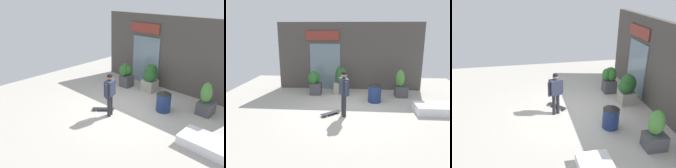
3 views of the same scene
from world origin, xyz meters
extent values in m
plane|color=#B2ADA3|center=(0.00, 0.00, 0.00)|extent=(12.00, 12.00, 0.00)
cube|color=#4C4742|center=(0.00, 3.18, 1.69)|extent=(7.23, 0.25, 3.37)
cube|color=slate|center=(-1.23, 3.04, 1.16)|extent=(1.54, 0.06, 2.32)
cube|color=maroon|center=(-1.35, 3.02, 2.72)|extent=(1.65, 0.05, 0.46)
cylinder|color=#28282D|center=(-0.05, -0.71, 0.41)|extent=(0.13, 0.13, 0.82)
cylinder|color=#28282D|center=(-0.10, -0.56, 0.41)|extent=(0.13, 0.13, 0.82)
cube|color=#2D3347|center=(-0.07, -0.64, 1.10)|extent=(0.39, 0.50, 0.58)
cylinder|color=#2D3347|center=(0.01, -0.89, 1.07)|extent=(0.09, 0.09, 0.55)
cylinder|color=#2D3347|center=(-0.16, -0.39, 1.07)|extent=(0.09, 0.09, 0.55)
sphere|color=#997051|center=(-0.07, -0.64, 1.50)|extent=(0.21, 0.21, 0.21)
sphere|color=black|center=(-0.07, -0.64, 1.54)|extent=(0.20, 0.20, 0.20)
cube|color=black|center=(-0.54, -0.54, 0.07)|extent=(0.75, 0.71, 0.02)
cylinder|color=silver|center=(-0.66, -0.80, 0.03)|extent=(0.06, 0.06, 0.05)
cylinder|color=silver|center=(-0.81, -0.64, 0.03)|extent=(0.06, 0.06, 0.05)
cylinder|color=silver|center=(-0.27, -0.44, 0.03)|extent=(0.06, 0.06, 0.05)
cylinder|color=silver|center=(-0.42, -0.28, 0.03)|extent=(0.06, 0.06, 0.05)
cube|color=#47474C|center=(2.43, 1.96, 0.24)|extent=(0.54, 0.64, 0.48)
ellipsoid|color=#4C8C3D|center=(2.36, 1.99, 0.83)|extent=(0.39, 0.43, 0.81)
ellipsoid|color=#4C8C3D|center=(2.36, 1.97, 0.84)|extent=(0.38, 0.51, 0.83)
cube|color=gray|center=(-0.40, 2.31, 0.27)|extent=(0.61, 0.60, 0.54)
ellipsoid|color=#235123|center=(-0.29, 2.31, 0.88)|extent=(0.41, 0.58, 0.80)
ellipsoid|color=#235123|center=(-0.41, 2.29, 0.88)|extent=(0.46, 0.57, 0.80)
ellipsoid|color=#235123|center=(-0.32, 2.19, 0.76)|extent=(0.60, 0.57, 0.52)
cube|color=#47474C|center=(-1.55, 1.99, 0.28)|extent=(0.51, 0.54, 0.55)
ellipsoid|color=#2D6628|center=(-1.59, 2.09, 0.78)|extent=(0.47, 0.44, 0.54)
ellipsoid|color=#2D6628|center=(-1.67, 2.04, 0.82)|extent=(0.38, 0.58, 0.62)
ellipsoid|color=#2D6628|center=(-1.67, 1.87, 0.79)|extent=(0.43, 0.36, 0.56)
cylinder|color=navy|center=(1.15, 1.06, 0.35)|extent=(0.55, 0.55, 0.71)
cone|color=black|center=(1.15, 1.06, 0.78)|extent=(0.57, 0.57, 0.14)
cube|color=white|center=(3.39, -0.06, 0.15)|extent=(1.60, 0.90, 0.31)
camera|label=1|loc=(5.38, -6.12, 4.33)|focal=37.56mm
camera|label=2|loc=(0.33, -8.18, 3.09)|focal=35.91mm
camera|label=3|loc=(7.70, -1.74, 4.66)|focal=38.34mm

